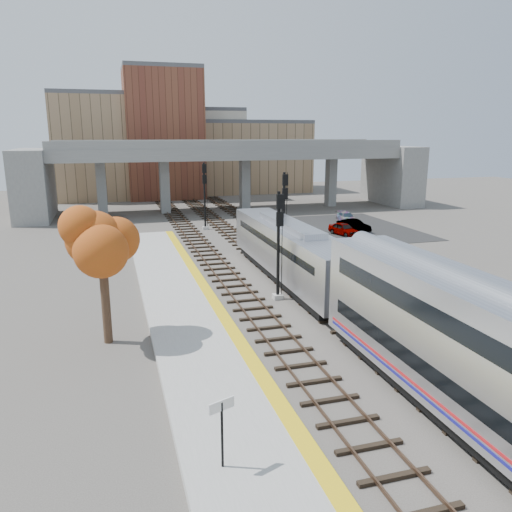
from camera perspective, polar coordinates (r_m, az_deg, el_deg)
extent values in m
plane|color=#47423D|center=(26.73, 9.60, -9.21)|extent=(160.00, 160.00, 0.00)
cube|color=#9E9E99|center=(24.56, -6.08, -10.79)|extent=(4.50, 60.00, 0.35)
cube|color=yellow|center=(24.86, -1.71, -9.95)|extent=(0.70, 60.00, 0.01)
cube|color=black|center=(36.87, -3.41, -2.41)|extent=(2.50, 95.00, 0.14)
cube|color=brown|center=(36.69, -4.51, -2.33)|extent=(0.07, 95.00, 0.14)
cube|color=brown|center=(37.00, -2.33, -2.16)|extent=(0.07, 95.00, 0.14)
cube|color=black|center=(37.99, 2.78, -1.91)|extent=(2.50, 95.00, 0.14)
cube|color=brown|center=(37.73, 1.75, -1.84)|extent=(0.07, 95.00, 0.14)
cube|color=brown|center=(38.19, 3.80, -1.67)|extent=(0.07, 95.00, 0.14)
cube|color=black|center=(39.44, 8.28, -1.45)|extent=(2.50, 95.00, 0.14)
cube|color=brown|center=(39.12, 7.33, -1.38)|extent=(0.07, 95.00, 0.14)
cube|color=brown|center=(39.71, 9.23, -1.22)|extent=(0.07, 95.00, 0.14)
cube|color=slate|center=(68.96, -2.95, 11.65)|extent=(46.00, 10.00, 1.50)
cube|color=slate|center=(64.27, -1.94, 12.62)|extent=(46.00, 0.20, 1.00)
cube|color=slate|center=(73.60, -3.86, 12.75)|extent=(46.00, 0.20, 1.00)
cube|color=slate|center=(67.37, -17.23, 7.38)|extent=(1.20, 1.60, 7.00)
cube|color=slate|center=(67.73, -10.40, 7.80)|extent=(1.20, 1.60, 7.00)
cube|color=slate|center=(69.74, -1.30, 8.19)|extent=(1.20, 1.60, 7.00)
cube|color=slate|center=(74.18, 8.55, 8.39)|extent=(1.20, 1.60, 7.00)
cube|color=slate|center=(67.89, -24.08, 7.49)|extent=(4.00, 12.00, 8.50)
cube|color=slate|center=(78.83, 15.27, 8.92)|extent=(4.00, 12.00, 8.50)
cube|color=#9D7E5B|center=(87.05, -16.01, 11.77)|extent=(18.00, 14.00, 16.00)
cube|color=#4C4C4F|center=(87.22, -16.39, 17.22)|extent=(18.00, 14.00, 0.60)
cube|color=beige|center=(93.30, -7.22, 11.68)|extent=(16.00, 16.00, 14.00)
cube|color=#4C4C4F|center=(93.32, -7.36, 16.16)|extent=(16.00, 16.00, 0.60)
cube|color=brown|center=(84.50, -10.50, 13.38)|extent=(12.00, 10.00, 20.00)
cube|color=#4C4C4F|center=(85.08, -10.83, 20.32)|extent=(12.00, 10.00, 0.60)
cube|color=#9D7E5B|center=(93.54, -0.83, 11.18)|extent=(20.00, 14.00, 12.00)
cube|color=#4C4C4F|center=(93.45, -0.84, 15.04)|extent=(20.00, 14.00, 0.60)
cube|color=black|center=(56.89, 10.08, 3.15)|extent=(14.00, 18.00, 0.04)
cube|color=#A8AAB2|center=(35.61, 3.86, 0.79)|extent=(3.00, 19.00, 3.20)
cube|color=black|center=(44.37, -0.37, 4.21)|extent=(2.20, 0.06, 1.10)
cube|color=black|center=(35.48, 3.88, 1.73)|extent=(3.02, 16.15, 0.50)
cube|color=black|center=(36.07, 3.81, -2.08)|extent=(2.70, 17.10, 0.50)
cube|color=#A8AAB2|center=(35.25, 3.91, 3.64)|extent=(1.60, 9.50, 0.40)
cube|color=#9E9E99|center=(32.25, 2.49, -4.66)|extent=(0.60, 0.60, 0.30)
cylinder|color=black|center=(31.36, 2.56, 1.09)|extent=(0.20, 0.20, 6.93)
cube|color=black|center=(30.62, 2.77, 6.24)|extent=(0.45, 0.18, 0.89)
cube|color=black|center=(30.78, 2.74, 4.23)|extent=(0.45, 0.18, 0.89)
cube|color=#9E9E99|center=(43.15, 3.13, 0.12)|extent=(0.60, 0.60, 0.30)
cylinder|color=black|center=(42.46, 3.19, 4.67)|extent=(0.21, 0.21, 7.24)
cube|color=black|center=(41.86, 3.36, 8.67)|extent=(0.47, 0.18, 0.93)
cube|color=black|center=(41.97, 3.34, 7.13)|extent=(0.47, 0.18, 0.93)
cube|color=#9E9E99|center=(55.74, -5.81, 3.21)|extent=(0.60, 0.60, 0.30)
cylinder|color=black|center=(55.20, -5.90, 6.79)|extent=(0.21, 0.21, 7.32)
cube|color=black|center=(54.67, -5.93, 9.92)|extent=(0.47, 0.18, 0.94)
cube|color=black|center=(54.76, -5.90, 8.71)|extent=(0.47, 0.18, 0.94)
cylinder|color=black|center=(16.17, -3.89, -19.73)|extent=(0.08, 0.08, 2.20)
cube|color=white|center=(15.64, -3.95, -16.67)|extent=(0.86, 0.37, 0.35)
cylinder|color=#382619|center=(26.09, -16.86, -4.29)|extent=(0.44, 0.44, 5.06)
ellipsoid|color=#BB3A19|center=(25.36, -17.31, 1.93)|extent=(3.60, 3.60, 3.61)
imported|color=#99999E|center=(52.78, 10.00, 3.06)|extent=(2.33, 4.02, 1.28)
imported|color=#99999E|center=(55.00, 11.11, 3.45)|extent=(2.71, 4.18, 1.30)
imported|color=#99999E|center=(60.67, 10.29, 4.38)|extent=(2.06, 4.15, 1.16)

